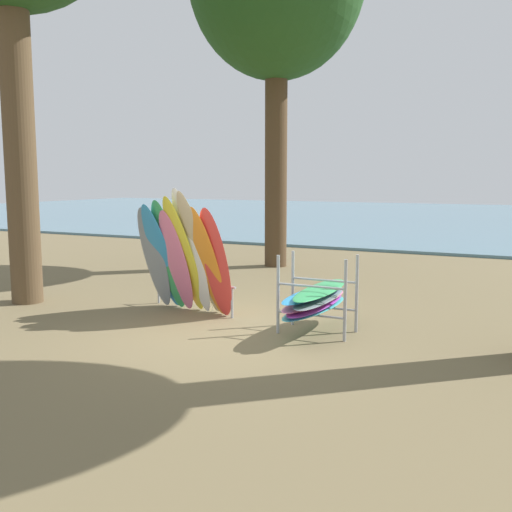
# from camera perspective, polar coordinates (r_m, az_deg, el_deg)

# --- Properties ---
(ground_plane) EXTENTS (80.00, 80.00, 0.00)m
(ground_plane) POSITION_cam_1_polar(r_m,az_deg,el_deg) (9.49, -2.87, -7.38)
(ground_plane) COLOR brown
(lake_water) EXTENTS (80.00, 36.00, 0.10)m
(lake_water) POSITION_cam_1_polar(r_m,az_deg,el_deg) (37.47, 19.32, 3.51)
(lake_water) COLOR slate
(lake_water) RESTS_ON ground
(leaning_board_pile) EXTENTS (2.07, 1.14, 2.29)m
(leaning_board_pile) POSITION_cam_1_polar(r_m,az_deg,el_deg) (10.64, -6.98, -0.16)
(leaning_board_pile) COLOR gray
(leaning_board_pile) RESTS_ON ground
(board_storage_rack) EXTENTS (1.15, 2.13, 1.25)m
(board_storage_rack) POSITION_cam_1_polar(r_m,az_deg,el_deg) (9.40, 5.90, -4.12)
(board_storage_rack) COLOR #9EA0A5
(board_storage_rack) RESTS_ON ground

